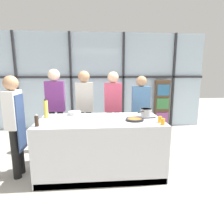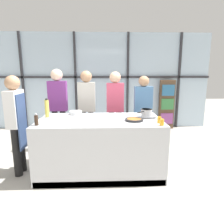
{
  "view_description": "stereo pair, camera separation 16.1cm",
  "coord_description": "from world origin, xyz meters",
  "px_view_note": "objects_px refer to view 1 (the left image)",
  "views": [
    {
      "loc": [
        -0.08,
        -3.22,
        1.71
      ],
      "look_at": [
        0.2,
        0.1,
        1.02
      ],
      "focal_mm": 32.0,
      "sensor_mm": 36.0,
      "label": 1
    },
    {
      "loc": [
        0.08,
        -3.23,
        1.71
      ],
      "look_at": [
        0.2,
        0.1,
        1.02
      ],
      "focal_mm": 32.0,
      "sensor_mm": 36.0,
      "label": 2
    }
  ],
  "objects_px": {
    "spectator_far_right": "(141,107)",
    "mixing_bowl": "(75,113)",
    "white_plate": "(72,120)",
    "juice_glass_far": "(160,119)",
    "pepper_grinder": "(37,121)",
    "spectator_center_left": "(85,104)",
    "oil_bottle": "(46,109)",
    "spectator_far_left": "(55,104)",
    "frying_pan": "(135,119)",
    "chef": "(15,120)",
    "juice_glass_near": "(163,122)",
    "saucepan": "(146,113)",
    "spectator_center_right": "(113,104)"
  },
  "relations": [
    {
      "from": "oil_bottle",
      "to": "pepper_grinder",
      "type": "bearing_deg",
      "value": -91.07
    },
    {
      "from": "oil_bottle",
      "to": "mixing_bowl",
      "type": "bearing_deg",
      "value": 24.63
    },
    {
      "from": "spectator_far_left",
      "to": "spectator_center_left",
      "type": "distance_m",
      "value": 0.61
    },
    {
      "from": "spectator_center_left",
      "to": "oil_bottle",
      "type": "bearing_deg",
      "value": 53.61
    },
    {
      "from": "mixing_bowl",
      "to": "pepper_grinder",
      "type": "xyz_separation_m",
      "value": [
        -0.47,
        -0.74,
        0.05
      ]
    },
    {
      "from": "spectator_center_left",
      "to": "pepper_grinder",
      "type": "xyz_separation_m",
      "value": [
        -0.62,
        -1.37,
        -0.01
      ]
    },
    {
      "from": "spectator_far_right",
      "to": "frying_pan",
      "type": "relative_size",
      "value": 3.1
    },
    {
      "from": "chef",
      "to": "juice_glass_near",
      "type": "height_order",
      "value": "chef"
    },
    {
      "from": "pepper_grinder",
      "to": "juice_glass_far",
      "type": "relative_size",
      "value": 1.87
    },
    {
      "from": "white_plate",
      "to": "mixing_bowl",
      "type": "bearing_deg",
      "value": 89.78
    },
    {
      "from": "juice_glass_far",
      "to": "saucepan",
      "type": "bearing_deg",
      "value": 105.94
    },
    {
      "from": "spectator_center_right",
      "to": "spectator_far_right",
      "type": "distance_m",
      "value": 0.61
    },
    {
      "from": "chef",
      "to": "spectator_center_right",
      "type": "xyz_separation_m",
      "value": [
        1.66,
        1.05,
        0.05
      ]
    },
    {
      "from": "chef",
      "to": "spectator_center_right",
      "type": "bearing_deg",
      "value": 122.31
    },
    {
      "from": "chef",
      "to": "spectator_far_right",
      "type": "xyz_separation_m",
      "value": [
        2.27,
        1.05,
        -0.02
      ]
    },
    {
      "from": "white_plate",
      "to": "pepper_grinder",
      "type": "bearing_deg",
      "value": -149.01
    },
    {
      "from": "oil_bottle",
      "to": "pepper_grinder",
      "type": "xyz_separation_m",
      "value": [
        -0.01,
        -0.54,
        -0.07
      ]
    },
    {
      "from": "frying_pan",
      "to": "mixing_bowl",
      "type": "height_order",
      "value": "mixing_bowl"
    },
    {
      "from": "spectator_far_right",
      "to": "mixing_bowl",
      "type": "bearing_deg",
      "value": 24.29
    },
    {
      "from": "mixing_bowl",
      "to": "juice_glass_near",
      "type": "distance_m",
      "value": 1.6
    },
    {
      "from": "chef",
      "to": "frying_pan",
      "type": "xyz_separation_m",
      "value": [
        1.92,
        -0.09,
        -0.01
      ]
    },
    {
      "from": "spectator_center_right",
      "to": "mixing_bowl",
      "type": "xyz_separation_m",
      "value": [
        -0.76,
        -0.62,
        -0.04
      ]
    },
    {
      "from": "spectator_far_left",
      "to": "spectator_center_right",
      "type": "bearing_deg",
      "value": -180.0
    },
    {
      "from": "juice_glass_near",
      "to": "juice_glass_far",
      "type": "height_order",
      "value": "same"
    },
    {
      "from": "oil_bottle",
      "to": "juice_glass_near",
      "type": "distance_m",
      "value": 1.94
    },
    {
      "from": "chef",
      "to": "spectator_far_right",
      "type": "bearing_deg",
      "value": 114.82
    },
    {
      "from": "spectator_center_right",
      "to": "saucepan",
      "type": "xyz_separation_m",
      "value": [
        0.5,
        -0.89,
        -0.0
      ]
    },
    {
      "from": "spectator_far_right",
      "to": "mixing_bowl",
      "type": "relative_size",
      "value": 6.81
    },
    {
      "from": "spectator_center_left",
      "to": "juice_glass_near",
      "type": "bearing_deg",
      "value": 130.28
    },
    {
      "from": "spectator_far_left",
      "to": "chef",
      "type": "bearing_deg",
      "value": 67.26
    },
    {
      "from": "spectator_center_right",
      "to": "white_plate",
      "type": "height_order",
      "value": "spectator_center_right"
    },
    {
      "from": "chef",
      "to": "juice_glass_far",
      "type": "bearing_deg",
      "value": 83.67
    },
    {
      "from": "frying_pan",
      "to": "spectator_far_left",
      "type": "bearing_deg",
      "value": 142.34
    },
    {
      "from": "spectator_far_right",
      "to": "pepper_grinder",
      "type": "distance_m",
      "value": 2.29
    },
    {
      "from": "mixing_bowl",
      "to": "juice_glass_far",
      "type": "distance_m",
      "value": 1.54
    },
    {
      "from": "spectator_far_left",
      "to": "frying_pan",
      "type": "height_order",
      "value": "spectator_far_left"
    },
    {
      "from": "spectator_far_right",
      "to": "white_plate",
      "type": "relative_size",
      "value": 6.03
    },
    {
      "from": "mixing_bowl",
      "to": "oil_bottle",
      "type": "bearing_deg",
      "value": -155.37
    },
    {
      "from": "spectator_far_left",
      "to": "juice_glass_far",
      "type": "height_order",
      "value": "spectator_far_left"
    },
    {
      "from": "white_plate",
      "to": "juice_glass_far",
      "type": "height_order",
      "value": "juice_glass_far"
    },
    {
      "from": "spectator_far_right",
      "to": "white_plate",
      "type": "xyz_separation_m",
      "value": [
        -1.38,
        -1.09,
        -0.0
      ]
    },
    {
      "from": "spectator_center_left",
      "to": "juice_glass_far",
      "type": "distance_m",
      "value": 1.79
    },
    {
      "from": "spectator_center_right",
      "to": "juice_glass_far",
      "type": "distance_m",
      "value": 1.44
    },
    {
      "from": "chef",
      "to": "oil_bottle",
      "type": "distance_m",
      "value": 0.51
    },
    {
      "from": "spectator_center_right",
      "to": "spectator_far_right",
      "type": "xyz_separation_m",
      "value": [
        0.61,
        0.0,
        -0.07
      ]
    },
    {
      "from": "spectator_far_left",
      "to": "spectator_far_right",
      "type": "bearing_deg",
      "value": -180.0
    },
    {
      "from": "spectator_center_left",
      "to": "juice_glass_far",
      "type": "height_order",
      "value": "spectator_center_left"
    },
    {
      "from": "mixing_bowl",
      "to": "juice_glass_near",
      "type": "height_order",
      "value": "juice_glass_near"
    },
    {
      "from": "spectator_center_right",
      "to": "spectator_center_left",
      "type": "bearing_deg",
      "value": 0.0
    },
    {
      "from": "spectator_center_right",
      "to": "juice_glass_near",
      "type": "xyz_separation_m",
      "value": [
        0.61,
        -1.44,
        -0.03
      ]
    }
  ]
}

